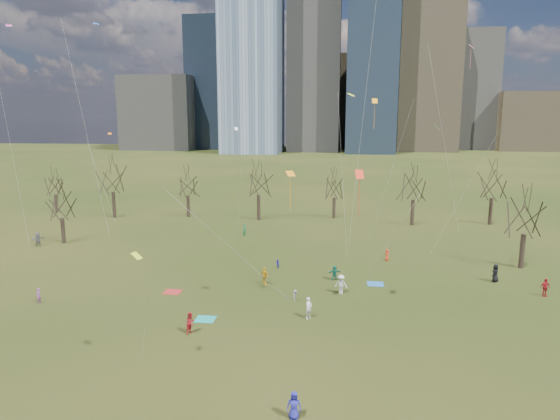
# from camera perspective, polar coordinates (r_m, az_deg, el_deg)

# --- Properties ---
(ground) EXTENTS (500.00, 500.00, 0.00)m
(ground) POSITION_cam_1_polar(r_m,az_deg,el_deg) (41.62, -2.12, -12.60)
(ground) COLOR black
(ground) RESTS_ON ground
(downtown_skyline) EXTENTS (212.50, 78.00, 118.00)m
(downtown_skyline) POSITION_cam_1_polar(r_m,az_deg,el_deg) (249.54, 5.37, 15.79)
(downtown_skyline) COLOR slate
(downtown_skyline) RESTS_ON ground
(bare_tree_row) EXTENTS (113.04, 29.80, 9.50)m
(bare_tree_row) POSITION_cam_1_polar(r_m,az_deg,el_deg) (75.92, 2.32, 2.84)
(bare_tree_row) COLOR black
(bare_tree_row) RESTS_ON ground
(blanket_teal) EXTENTS (1.60, 1.50, 0.03)m
(blanket_teal) POSITION_cam_1_polar(r_m,az_deg,el_deg) (42.41, -8.53, -12.24)
(blanket_teal) COLOR teal
(blanket_teal) RESTS_ON ground
(blanket_navy) EXTENTS (1.60, 1.50, 0.03)m
(blanket_navy) POSITION_cam_1_polar(r_m,az_deg,el_deg) (51.05, 10.85, -8.30)
(blanket_navy) COLOR #2765B6
(blanket_navy) RESTS_ON ground
(blanket_crimson) EXTENTS (1.60, 1.50, 0.03)m
(blanket_crimson) POSITION_cam_1_polar(r_m,az_deg,el_deg) (49.07, -12.18, -9.14)
(blanket_crimson) COLOR #AE2622
(blanket_crimson) RESTS_ON ground
(person_0) EXTENTS (0.85, 0.61, 1.64)m
(person_0) POSITION_cam_1_polar(r_m,az_deg,el_deg) (29.37, 1.60, -21.44)
(person_0) COLOR #222395
(person_0) RESTS_ON ground
(person_1) EXTENTS (0.75, 0.79, 1.82)m
(person_1) POSITION_cam_1_polar(r_m,az_deg,el_deg) (41.90, 3.30, -11.10)
(person_1) COLOR silver
(person_1) RESTS_ON ground
(person_2) EXTENTS (0.90, 1.00, 1.69)m
(person_2) POSITION_cam_1_polar(r_m,az_deg,el_deg) (39.77, -10.17, -12.59)
(person_2) COLOR #B31923
(person_2) RESTS_ON ground
(person_3) EXTENTS (0.43, 0.70, 1.05)m
(person_3) POSITION_cam_1_polar(r_m,az_deg,el_deg) (45.64, 1.73, -9.74)
(person_3) COLOR slate
(person_3) RESTS_ON ground
(person_4) EXTENTS (1.07, 1.03, 1.80)m
(person_4) POSITION_cam_1_polar(r_m,az_deg,el_deg) (49.82, -1.76, -7.51)
(person_4) COLOR gold
(person_4) RESTS_ON ground
(person_5) EXTENTS (1.51, 0.90, 1.55)m
(person_5) POSITION_cam_1_polar(r_m,az_deg,el_deg) (51.41, 6.24, -7.14)
(person_5) COLOR #186D5A
(person_5) RESTS_ON ground
(person_6) EXTENTS (1.03, 1.04, 1.82)m
(person_6) POSITION_cam_1_polar(r_m,az_deg,el_deg) (55.00, 23.40, -6.64)
(person_6) COLOR black
(person_6) RESTS_ON ground
(person_7) EXTENTS (0.39, 0.55, 1.41)m
(person_7) POSITION_cam_1_polar(r_m,az_deg,el_deg) (49.96, -25.88, -8.80)
(person_7) COLOR #964B94
(person_7) RESTS_ON ground
(person_8) EXTENTS (0.56, 0.60, 0.99)m
(person_8) POSITION_cam_1_polar(r_m,az_deg,el_deg) (55.03, -0.29, -6.17)
(person_8) COLOR #2828AF
(person_8) RESTS_ON ground
(person_9) EXTENTS (1.30, 0.91, 1.84)m
(person_9) POSITION_cam_1_polar(r_m,az_deg,el_deg) (47.65, 6.98, -8.42)
(person_9) COLOR silver
(person_9) RESTS_ON ground
(person_10) EXTENTS (1.08, 0.67, 1.72)m
(person_10) POSITION_cam_1_polar(r_m,az_deg,el_deg) (52.71, 28.04, -7.82)
(person_10) COLOR #A6171F
(person_10) RESTS_ON ground
(person_11) EXTENTS (1.58, 1.65, 1.87)m
(person_11) POSITION_cam_1_polar(r_m,az_deg,el_deg) (71.14, -25.94, -3.02)
(person_11) COLOR slate
(person_11) RESTS_ON ground
(person_12) EXTENTS (0.55, 0.74, 1.37)m
(person_12) POSITION_cam_1_polar(r_m,az_deg,el_deg) (59.10, 12.12, -5.04)
(person_12) COLOR red
(person_12) RESTS_ON ground
(person_13) EXTENTS (0.68, 0.76, 1.75)m
(person_13) POSITION_cam_1_polar(r_m,az_deg,el_deg) (69.55, -4.07, -2.30)
(person_13) COLOR #19703F
(person_13) RESTS_ON ground
(kites_airborne) EXTENTS (51.81, 46.49, 36.95)m
(kites_airborne) POSITION_cam_1_polar(r_m,az_deg,el_deg) (52.16, 0.00, 7.11)
(kites_airborne) COLOR orange
(kites_airborne) RESTS_ON ground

